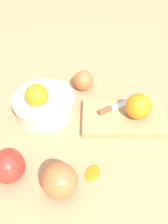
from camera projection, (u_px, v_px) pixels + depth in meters
ground_plane at (99, 127)px, 0.71m from camera, size 2.40×2.40×0.00m
bowl at (43, 103)px, 0.73m from camera, size 0.19×0.19×0.11m
cutting_board at (124, 118)px, 0.72m from camera, size 0.27×0.18×0.02m
orange_on_board at (139, 107)px, 0.69m from camera, size 0.08×0.08×0.08m
knife at (114, 107)px, 0.74m from camera, size 0.15×0.08×0.01m
apple_front_left at (60, 181)px, 0.54m from camera, size 0.08×0.08×0.08m
apple_front_left_2 at (8, 167)px, 0.57m from camera, size 0.08×0.08×0.08m
apple_back_center at (83, 81)px, 0.82m from camera, size 0.07×0.07×0.07m
citrus_peel at (92, 172)px, 0.60m from camera, size 0.06×0.06×0.01m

